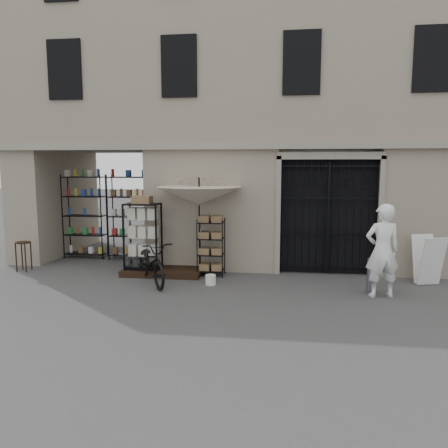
# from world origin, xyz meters

# --- Properties ---
(ground) EXTENTS (80.00, 80.00, 0.00)m
(ground) POSITION_xyz_m (0.00, 0.00, 0.00)
(ground) COLOR black
(ground) RESTS_ON ground
(main_building) EXTENTS (14.00, 4.00, 9.00)m
(main_building) POSITION_xyz_m (0.00, 4.00, 4.50)
(main_building) COLOR gray
(main_building) RESTS_ON ground
(shop_recess) EXTENTS (3.00, 1.70, 3.00)m
(shop_recess) POSITION_xyz_m (-4.50, 2.80, 1.50)
(shop_recess) COLOR black
(shop_recess) RESTS_ON ground
(shop_shelving) EXTENTS (2.70, 0.50, 2.50)m
(shop_shelving) POSITION_xyz_m (-4.55, 3.30, 1.25)
(shop_shelving) COLOR black
(shop_shelving) RESTS_ON ground
(iron_gate) EXTENTS (2.50, 0.21, 3.00)m
(iron_gate) POSITION_xyz_m (1.75, 2.28, 1.50)
(iron_gate) COLOR black
(iron_gate) RESTS_ON ground
(step_platform) EXTENTS (2.00, 0.90, 0.15)m
(step_platform) POSITION_xyz_m (-2.40, 1.55, 0.07)
(step_platform) COLOR black
(step_platform) RESTS_ON ground
(display_cabinet) EXTENTS (0.92, 0.68, 1.81)m
(display_cabinet) POSITION_xyz_m (-2.88, 1.51, 0.90)
(display_cabinet) COLOR black
(display_cabinet) RESTS_ON step_platform
(wire_rack) EXTENTS (0.72, 0.59, 1.44)m
(wire_rack) POSITION_xyz_m (-1.16, 1.62, 0.71)
(wire_rack) COLOR black
(wire_rack) RESTS_ON ground
(market_umbrella) EXTENTS (2.12, 2.15, 2.97)m
(market_umbrella) POSITION_xyz_m (-1.44, 1.58, 2.14)
(market_umbrella) COLOR black
(market_umbrella) RESTS_ON ground
(white_bucket) EXTENTS (0.29, 0.29, 0.23)m
(white_bucket) POSITION_xyz_m (-1.03, 0.77, 0.12)
(white_bucket) COLOR silver
(white_bucket) RESTS_ON ground
(bicycle) EXTENTS (1.13, 1.23, 1.95)m
(bicycle) POSITION_xyz_m (-2.43, 0.71, 0.00)
(bicycle) COLOR black
(bicycle) RESTS_ON ground
(wooden_stool) EXTENTS (0.37, 0.37, 0.78)m
(wooden_stool) POSITION_xyz_m (-6.12, 1.46, 0.41)
(wooden_stool) COLOR black
(wooden_stool) RESTS_ON ground
(steel_bollard) EXTENTS (0.15, 0.15, 0.78)m
(steel_bollard) POSITION_xyz_m (2.51, 0.53, 0.39)
(steel_bollard) COLOR slate
(steel_bollard) RESTS_ON ground
(shopkeeper) EXTENTS (1.08, 2.08, 0.47)m
(shopkeeper) POSITION_xyz_m (2.69, 0.31, 0.00)
(shopkeeper) COLOR white
(shopkeeper) RESTS_ON ground
(easel_sign) EXTENTS (0.67, 0.73, 1.13)m
(easel_sign) POSITION_xyz_m (3.97, 1.43, 0.59)
(easel_sign) COLOR silver
(easel_sign) RESTS_ON ground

